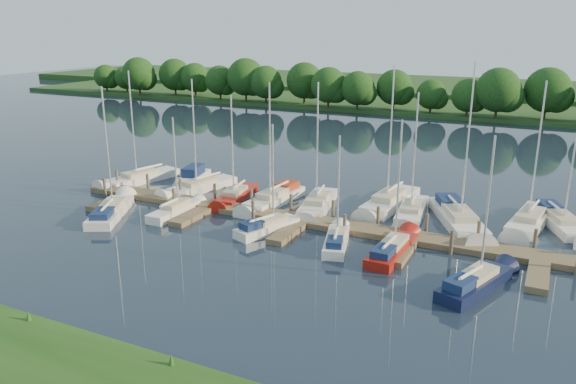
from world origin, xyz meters
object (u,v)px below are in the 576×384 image
at_px(motorboat, 193,178).
at_px(sailboat_s_2, 269,227).
at_px(sailboat_n_0, 139,179).
at_px(sailboat_n_5, 317,206).
at_px(dock, 301,223).

height_order(motorboat, sailboat_s_2, sailboat_s_2).
height_order(sailboat_n_0, sailboat_n_5, sailboat_n_0).
bearing_deg(dock, motorboat, 155.64).
bearing_deg(dock, sailboat_s_2, -125.24).
bearing_deg(sailboat_n_5, sailboat_n_0, -10.90).
bearing_deg(sailboat_n_5, dock, 85.21).
bearing_deg(sailboat_n_0, sailboat_s_2, 174.38).
bearing_deg(motorboat, sailboat_n_0, 11.56).
relative_size(dock, sailboat_s_2, 5.01).
height_order(sailboat_n_0, motorboat, sailboat_n_0).
relative_size(dock, motorboat, 6.99).
xyz_separation_m(sailboat_n_0, sailboat_n_5, (17.95, -0.12, 0.00)).
bearing_deg(sailboat_n_5, motorboat, -19.96).
bearing_deg(sailboat_n_0, sailboat_n_5, -165.78).
distance_m(sailboat_n_0, sailboat_s_2, 18.00).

